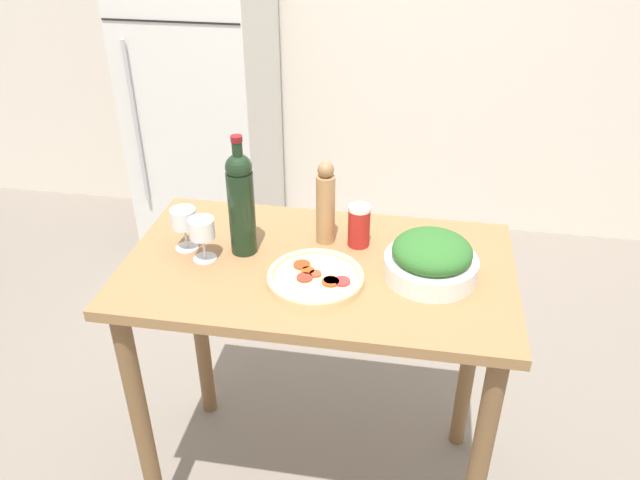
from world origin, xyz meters
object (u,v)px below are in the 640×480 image
Objects in this scene: wine_bottle at (241,201)px; pepper_mill at (324,204)px; wine_glass_near at (202,231)px; wine_glass_far at (184,221)px; salt_canister at (359,226)px; refrigerator at (204,87)px; homemade_pizza at (316,277)px; salad_bowl at (431,259)px.

wine_bottle reaches higher than pepper_mill.
wine_glass_near is (-0.10, -0.06, -0.07)m from wine_bottle.
wine_glass_far is 0.50× the size of pepper_mill.
wine_glass_near is 0.46m from salt_canister.
wine_glass_near is at bearing -71.12° from refrigerator.
wine_glass_far is at bearing 165.37° from homemade_pizza.
wine_bottle is 2.76× the size of wine_glass_far.
wine_glass_near is at bearing -153.73° from pepper_mill.
wine_bottle is at bearing -164.54° from salt_canister.
pepper_mill is at bearing 23.46° from wine_bottle.
wine_glass_near is at bearing -160.28° from salt_canister.
wine_bottle is 2.78× the size of salt_canister.
refrigerator is 1.78m from salt_canister.
pepper_mill reaches higher than wine_glass_far.
salad_bowl is at bearing -2.22° from wine_glass_far.
wine_glass_near is 0.65m from salad_bowl.
wine_glass_near is at bearing -33.50° from wine_glass_far.
wine_bottle is at bearing -156.54° from pepper_mill.
wine_glass_near is (0.56, -1.63, 0.12)m from refrigerator.
salt_canister is (0.09, 0.21, 0.05)m from homemade_pizza.
pepper_mill is at bearing 93.29° from homemade_pizza.
homemade_pizza is at bearing -86.71° from pepper_mill.
refrigerator is at bearing 123.82° from salt_canister.
wine_glass_far is 0.52m from salt_canister.
wine_glass_far is 0.51× the size of salad_bowl.
wine_glass_near is 0.49× the size of homemade_pizza.
pepper_mill reaches higher than homemade_pizza.
wine_glass_near reaches higher than salad_bowl.
pepper_mill is (0.22, 0.10, -0.04)m from wine_bottle.
refrigerator reaches higher than pepper_mill.
pepper_mill is (0.88, -1.47, 0.15)m from refrigerator.
wine_glass_far is (-0.07, 0.05, -0.00)m from wine_glass_near.
refrigerator is 13.92× the size of wine_glass_near.
pepper_mill is 0.25m from homemade_pizza.
salt_canister reaches higher than salad_bowl.
homemade_pizza is 0.24m from salt_canister.
wine_bottle is 1.39× the size of pepper_mill.
wine_bottle is at bearing 32.02° from wine_glass_near.
salt_canister is at bearing -56.18° from refrigerator.
refrigerator reaches higher than salt_canister.
salt_canister is at bearing 148.01° from salad_bowl.
refrigerator is at bearing 126.79° from salad_bowl.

